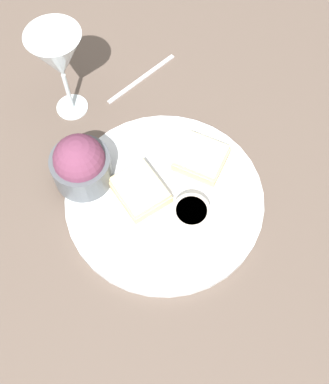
# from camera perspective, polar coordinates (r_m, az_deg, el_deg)

# --- Properties ---
(ground_plane) EXTENTS (4.00, 4.00, 0.00)m
(ground_plane) POSITION_cam_1_polar(r_m,az_deg,el_deg) (0.84, -0.00, -1.04)
(ground_plane) COLOR brown
(dinner_plate) EXTENTS (0.34, 0.34, 0.01)m
(dinner_plate) POSITION_cam_1_polar(r_m,az_deg,el_deg) (0.83, -0.00, -0.83)
(dinner_plate) COLOR silver
(dinner_plate) RESTS_ON ground_plane
(salad_bowl) EXTENTS (0.10, 0.10, 0.10)m
(salad_bowl) POSITION_cam_1_polar(r_m,az_deg,el_deg) (0.82, -9.91, 3.29)
(salad_bowl) COLOR #4C5156
(salad_bowl) RESTS_ON dinner_plate
(sauce_ramekin) EXTENTS (0.06, 0.06, 0.03)m
(sauce_ramekin) POSITION_cam_1_polar(r_m,az_deg,el_deg) (0.80, 3.18, -2.60)
(sauce_ramekin) COLOR beige
(sauce_ramekin) RESTS_ON dinner_plate
(cheese_toast_near) EXTENTS (0.11, 0.10, 0.03)m
(cheese_toast_near) POSITION_cam_1_polar(r_m,az_deg,el_deg) (0.82, -2.95, 0.22)
(cheese_toast_near) COLOR #D1B27F
(cheese_toast_near) RESTS_ON dinner_plate
(cheese_toast_far) EXTENTS (0.10, 0.10, 0.03)m
(cheese_toast_far) POSITION_cam_1_polar(r_m,az_deg,el_deg) (0.85, 4.14, 4.25)
(cheese_toast_far) COLOR #D1B27F
(cheese_toast_far) RESTS_ON dinner_plate
(wine_glass) EXTENTS (0.09, 0.09, 0.19)m
(wine_glass) POSITION_cam_1_polar(r_m,az_deg,el_deg) (0.86, -12.47, 15.31)
(wine_glass) COLOR silver
(wine_glass) RESTS_ON ground_plane
(fork) EXTENTS (0.02, 0.17, 0.01)m
(fork) POSITION_cam_1_polar(r_m,az_deg,el_deg) (0.99, -2.73, 13.34)
(fork) COLOR silver
(fork) RESTS_ON ground_plane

